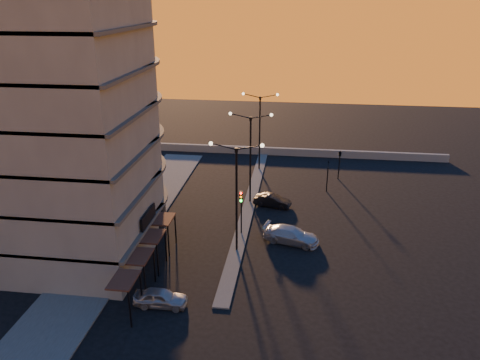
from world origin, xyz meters
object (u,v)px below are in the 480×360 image
object	(u,v)px
streetlamp_mid	(250,151)
traffic_light_main	(241,205)
car_sedan	(272,201)
car_wagon	(291,235)
car_hatchback	(161,298)

from	to	relation	value
streetlamp_mid	traffic_light_main	xyz separation A→B (m)	(0.00, -7.13, -2.70)
car_sedan	car_wagon	world-z (taller)	car_wagon
traffic_light_main	car_sedan	size ratio (longest dim) A/B	1.13
streetlamp_mid	car_wagon	size ratio (longest dim) A/B	1.95
traffic_light_main	car_wagon	bearing A→B (deg)	-10.57
car_hatchback	car_wagon	size ratio (longest dim) A/B	0.76
traffic_light_main	car_hatchback	xyz separation A→B (m)	(-4.15, -11.02, -2.25)
streetlamp_mid	car_hatchback	distance (m)	19.26
traffic_light_main	car_hatchback	distance (m)	11.99
car_wagon	streetlamp_mid	bearing A→B (deg)	43.60
traffic_light_main	car_wagon	distance (m)	5.07
car_hatchback	streetlamp_mid	bearing A→B (deg)	-13.86
streetlamp_mid	car_sedan	distance (m)	5.54
streetlamp_mid	traffic_light_main	size ratio (longest dim) A/B	2.24
streetlamp_mid	car_wagon	bearing A→B (deg)	-60.55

